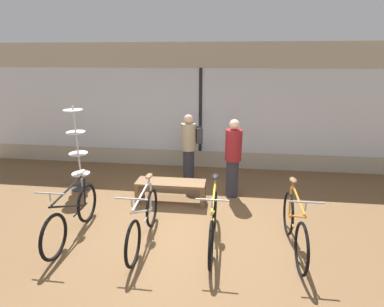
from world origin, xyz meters
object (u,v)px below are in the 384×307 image
object	(u,v)px
bicycle_far_right	(294,226)
bicycle_right	(213,222)
bicycle_far_left	(72,216)
accessory_rack	(79,156)
customer_near_rack	(189,146)
customer_by_window	(233,157)
bicycle_left	(144,221)
display_bench	(171,185)

from	to	relation	value
bicycle_far_right	bicycle_right	bearing A→B (deg)	179.96
bicycle_far_left	accessory_rack	bearing A→B (deg)	112.89
customer_near_rack	accessory_rack	bearing A→B (deg)	-163.80
customer_by_window	bicycle_left	bearing A→B (deg)	-126.87
bicycle_right	display_bench	size ratio (longest dim) A/B	1.26
bicycle_right	customer_by_window	size ratio (longest dim) A/B	1.06
bicycle_right	customer_near_rack	bearing A→B (deg)	105.79
accessory_rack	display_bench	xyz separation A→B (m)	(2.15, -0.43, -0.40)
bicycle_far_right	accessory_rack	size ratio (longest dim) A/B	0.91
customer_by_window	bicycle_far_right	bearing A→B (deg)	-62.41
bicycle_far_left	display_bench	xyz separation A→B (m)	(1.36, 1.42, -0.01)
bicycle_left	customer_near_rack	bearing A→B (deg)	81.06
customer_near_rack	bicycle_right	bearing A→B (deg)	-74.21
bicycle_far_right	customer_near_rack	world-z (taller)	customer_near_rack
bicycle_far_left	customer_near_rack	bearing A→B (deg)	57.89
display_bench	customer_by_window	world-z (taller)	customer_by_window
bicycle_right	accessory_rack	size ratio (longest dim) A/B	0.93
bicycle_right	bicycle_far_right	xyz separation A→B (m)	(1.23, -0.00, 0.02)
bicycle_left	display_bench	xyz separation A→B (m)	(0.17, 1.43, -0.01)
display_bench	customer_by_window	size ratio (longest dim) A/B	0.84
bicycle_far_left	bicycle_left	distance (m)	1.20
bicycle_left	bicycle_far_right	world-z (taller)	bicycle_far_right
bicycle_right	accessory_rack	distance (m)	3.57
bicycle_right	customer_by_window	xyz separation A→B (m)	(0.30, 1.78, 0.49)
bicycle_far_left	customer_by_window	world-z (taller)	customer_by_window
bicycle_right	customer_by_window	distance (m)	1.87
bicycle_far_left	bicycle_far_right	size ratio (longest dim) A/B	1.03
bicycle_far_left	bicycle_left	size ratio (longest dim) A/B	1.02
bicycle_far_left	customer_by_window	xyz separation A→B (m)	(2.60, 1.86, 0.49)
bicycle_far_left	display_bench	world-z (taller)	bicycle_far_left
bicycle_left	accessory_rack	xyz separation A→B (m)	(-1.98, 1.86, 0.39)
accessory_rack	customer_near_rack	size ratio (longest dim) A/B	1.16
bicycle_far_left	display_bench	bearing A→B (deg)	46.25
bicycle_far_right	customer_near_rack	distance (m)	3.17
bicycle_far_left	bicycle_right	bearing A→B (deg)	2.05
accessory_rack	customer_by_window	xyz separation A→B (m)	(3.38, 0.01, 0.11)
bicycle_far_right	customer_by_window	xyz separation A→B (m)	(-0.93, 1.78, 0.47)
bicycle_left	customer_by_window	size ratio (longest dim) A/B	1.04
bicycle_far_right	accessory_rack	bearing A→B (deg)	157.64
bicycle_far_left	bicycle_right	xyz separation A→B (m)	(2.29, 0.08, -0.00)
accessory_rack	customer_near_rack	distance (m)	2.48
bicycle_right	display_bench	xyz separation A→B (m)	(-0.93, 1.34, -0.01)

